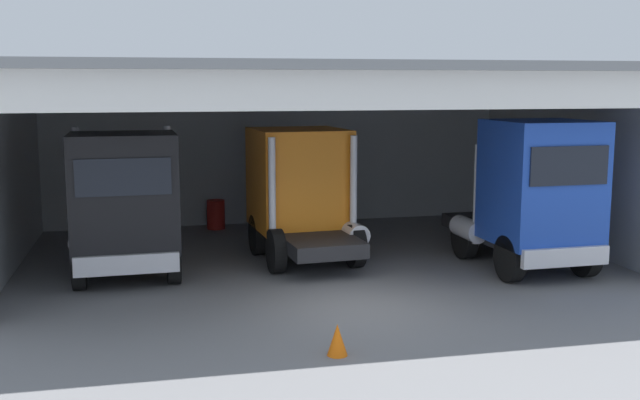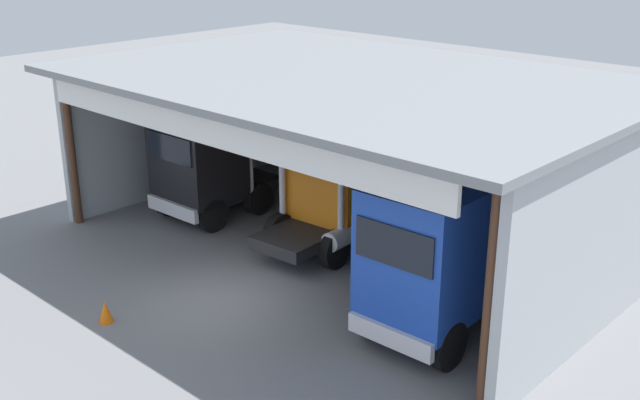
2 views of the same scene
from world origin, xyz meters
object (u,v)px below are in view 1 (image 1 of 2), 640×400
(oil_drum, at_px, (216,214))
(truck_orange_center_bay, at_px, (302,190))
(tool_cart, at_px, (338,211))
(truck_blue_yard_outside, at_px, (533,194))
(truck_black_left_bay, at_px, (124,203))
(traffic_cone, at_px, (337,340))

(oil_drum, bearing_deg, truck_orange_center_bay, -67.80)
(oil_drum, height_order, tool_cart, tool_cart)
(truck_orange_center_bay, xyz_separation_m, truck_blue_yard_outside, (5.27, -2.73, 0.10))
(truck_blue_yard_outside, bearing_deg, truck_orange_center_bay, -28.86)
(truck_black_left_bay, xyz_separation_m, tool_cart, (6.62, 5.49, -1.35))
(truck_black_left_bay, xyz_separation_m, oil_drum, (2.66, 5.95, -1.38))
(truck_black_left_bay, distance_m, tool_cart, 8.71)
(tool_cart, bearing_deg, truck_blue_yard_outside, -65.12)
(truck_orange_center_bay, height_order, oil_drum, truck_orange_center_bay)
(traffic_cone, bearing_deg, oil_drum, 94.93)
(tool_cart, xyz_separation_m, traffic_cone, (-2.92, -11.58, -0.22))
(truck_orange_center_bay, distance_m, traffic_cone, 7.60)
(truck_blue_yard_outside, distance_m, tool_cart, 7.77)
(truck_black_left_bay, distance_m, traffic_cone, 7.29)
(truck_blue_yard_outside, relative_size, traffic_cone, 9.34)
(truck_orange_center_bay, distance_m, oil_drum, 5.21)
(truck_blue_yard_outside, height_order, oil_drum, truck_blue_yard_outside)
(truck_blue_yard_outside, height_order, tool_cart, truck_blue_yard_outside)
(tool_cart, bearing_deg, oil_drum, 173.44)
(truck_black_left_bay, xyz_separation_m, traffic_cone, (3.70, -6.09, -1.57))
(truck_orange_center_bay, bearing_deg, traffic_cone, -100.94)
(truck_black_left_bay, height_order, truck_orange_center_bay, truck_black_left_bay)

